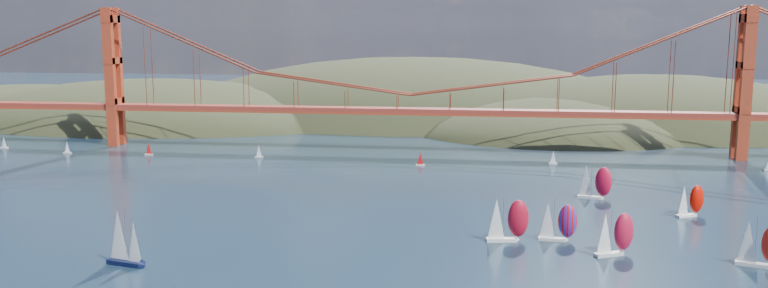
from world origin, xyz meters
TOP-DOWN VIEW (x-y plane):
  - headlands at (44.95, 278.29)m, footprint 725.00×225.00m
  - bridge at (-1.75, 180.00)m, footprint 552.00×12.00m
  - sloop_navy at (-44.10, 34.98)m, footprint 8.54×5.66m
  - racer_0 at (33.52, 62.29)m, footprint 9.70×4.67m
  - racer_1 at (55.71, 54.78)m, footprint 9.20×6.64m
  - racer_2 at (83.60, 51.03)m, footprint 9.31×5.93m
  - racer_3 at (80.32, 90.99)m, footprint 8.07×6.01m
  - racer_5 at (58.93, 107.81)m, footprint 9.42×5.60m
  - racer_rwb at (44.80, 64.25)m, footprint 8.58×3.73m
  - distant_boat_0 at (-160.21, 165.74)m, footprint 3.00×2.00m
  - distant_boat_1 at (-128.95, 158.06)m, footprint 3.00×2.00m
  - distant_boat_2 at (-96.52, 158.56)m, footprint 3.00×2.00m
  - distant_boat_3 at (-53.89, 158.62)m, footprint 3.00×2.00m
  - distant_boat_8 at (52.18, 160.21)m, footprint 3.00×2.00m
  - distant_boat_9 at (6.30, 150.99)m, footprint 3.00×2.00m

SIDE VIEW (x-z plane):
  - headlands at x=44.95m, z-range -60.46..35.54m
  - distant_boat_0 at x=-160.21m, z-range 0.06..4.76m
  - distant_boat_1 at x=-128.95m, z-range 0.06..4.76m
  - distant_boat_2 at x=-96.52m, z-range 0.06..4.76m
  - distant_boat_3 at x=-53.89m, z-range 0.06..4.76m
  - distant_boat_8 at x=52.18m, z-range 0.06..4.76m
  - distant_boat_9 at x=6.30m, z-range 0.06..4.76m
  - racer_3 at x=80.32m, z-range -0.25..8.85m
  - racer_rwb at x=44.80m, z-range -0.27..9.47m
  - racer_1 at x=55.71m, z-range -0.28..10.05m
  - racer_2 at x=83.60m, z-range -0.29..10.13m
  - racer_5 at x=58.93m, z-range -0.29..10.27m
  - racer_0 at x=33.52m, z-range -0.30..10.63m
  - sloop_navy at x=-44.10m, z-range -0.74..11.95m
  - bridge at x=-1.75m, z-range 4.73..59.73m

